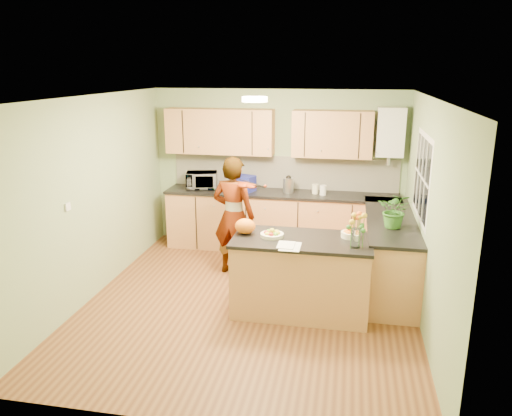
# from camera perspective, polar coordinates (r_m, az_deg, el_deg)

# --- Properties ---
(floor) EXTENTS (4.50, 4.50, 0.00)m
(floor) POSITION_cam_1_polar(r_m,az_deg,el_deg) (6.32, -0.66, -10.73)
(floor) COLOR brown
(floor) RESTS_ON ground
(ceiling) EXTENTS (4.00, 4.50, 0.02)m
(ceiling) POSITION_cam_1_polar(r_m,az_deg,el_deg) (5.66, -0.74, 12.55)
(ceiling) COLOR silver
(ceiling) RESTS_ON wall_back
(wall_back) EXTENTS (4.00, 0.02, 2.50)m
(wall_back) POSITION_cam_1_polar(r_m,az_deg,el_deg) (8.02, 2.50, 4.49)
(wall_back) COLOR #92AE7C
(wall_back) RESTS_ON floor
(wall_front) EXTENTS (4.00, 0.02, 2.50)m
(wall_front) POSITION_cam_1_polar(r_m,az_deg,el_deg) (3.81, -7.49, -8.68)
(wall_front) COLOR #92AE7C
(wall_front) RESTS_ON floor
(wall_left) EXTENTS (0.02, 4.50, 2.50)m
(wall_left) POSITION_cam_1_polar(r_m,az_deg,el_deg) (6.55, -18.12, 1.12)
(wall_left) COLOR #92AE7C
(wall_left) RESTS_ON floor
(wall_right) EXTENTS (0.02, 4.50, 2.50)m
(wall_right) POSITION_cam_1_polar(r_m,az_deg,el_deg) (5.82, 18.98, -0.74)
(wall_right) COLOR #92AE7C
(wall_right) RESTS_ON floor
(back_counter) EXTENTS (3.64, 0.62, 0.94)m
(back_counter) POSITION_cam_1_polar(r_m,az_deg,el_deg) (7.91, 2.83, -1.50)
(back_counter) COLOR #C2814D
(back_counter) RESTS_ON floor
(right_counter) EXTENTS (0.62, 2.24, 0.94)m
(right_counter) POSITION_cam_1_polar(r_m,az_deg,el_deg) (6.83, 14.96, -4.89)
(right_counter) COLOR #C2814D
(right_counter) RESTS_ON floor
(splashback) EXTENTS (3.60, 0.02, 0.52)m
(splashback) POSITION_cam_1_polar(r_m,az_deg,el_deg) (8.01, 3.19, 4.09)
(splashback) COLOR white
(splashback) RESTS_ON back_counter
(upper_cabinets) EXTENTS (3.20, 0.34, 0.70)m
(upper_cabinets) POSITION_cam_1_polar(r_m,az_deg,el_deg) (7.79, 1.07, 8.63)
(upper_cabinets) COLOR #C2814D
(upper_cabinets) RESTS_ON wall_back
(boiler) EXTENTS (0.40, 0.30, 0.86)m
(boiler) POSITION_cam_1_polar(r_m,az_deg,el_deg) (7.70, 15.12, 8.37)
(boiler) COLOR white
(boiler) RESTS_ON wall_back
(window_right) EXTENTS (0.01, 1.30, 1.05)m
(window_right) POSITION_cam_1_polar(r_m,az_deg,el_deg) (6.33, 18.44, 3.39)
(window_right) COLOR white
(window_right) RESTS_ON wall_right
(light_switch) EXTENTS (0.02, 0.09, 0.09)m
(light_switch) POSITION_cam_1_polar(r_m,az_deg,el_deg) (6.03, -20.72, 0.14)
(light_switch) COLOR white
(light_switch) RESTS_ON wall_left
(ceiling_lamp) EXTENTS (0.30, 0.30, 0.07)m
(ceiling_lamp) POSITION_cam_1_polar(r_m,az_deg,el_deg) (5.96, -0.15, 12.33)
(ceiling_lamp) COLOR #FFEABF
(ceiling_lamp) RESTS_ON ceiling
(peninsula_island) EXTENTS (1.60, 0.82, 0.92)m
(peninsula_island) POSITION_cam_1_polar(r_m,az_deg,el_deg) (5.95, 5.17, -7.65)
(peninsula_island) COLOR #C2814D
(peninsula_island) RESTS_ON floor
(fruit_dish) EXTENTS (0.27, 0.27, 0.09)m
(fruit_dish) POSITION_cam_1_polar(r_m,az_deg,el_deg) (5.81, 1.85, -2.93)
(fruit_dish) COLOR #F0E8C0
(fruit_dish) RESTS_ON peninsula_island
(orange_bowl) EXTENTS (0.22, 0.22, 0.13)m
(orange_bowl) POSITION_cam_1_polar(r_m,az_deg,el_deg) (5.89, 10.78, -2.79)
(orange_bowl) COLOR #F0E8C0
(orange_bowl) RESTS_ON peninsula_island
(flower_vase) EXTENTS (0.25, 0.25, 0.47)m
(flower_vase) POSITION_cam_1_polar(r_m,az_deg,el_deg) (5.50, 11.41, -1.39)
(flower_vase) COLOR silver
(flower_vase) RESTS_ON peninsula_island
(orange_bag) EXTENTS (0.29, 0.26, 0.18)m
(orange_bag) POSITION_cam_1_polar(r_m,az_deg,el_deg) (5.90, -1.25, -2.10)
(orange_bag) COLOR orange
(orange_bag) RESTS_ON peninsula_island
(papers) EXTENTS (0.23, 0.31, 0.01)m
(papers) POSITION_cam_1_polar(r_m,az_deg,el_deg) (5.51, 3.93, -4.39)
(papers) COLOR white
(papers) RESTS_ON peninsula_island
(violinist) EXTENTS (0.68, 0.51, 1.67)m
(violinist) POSITION_cam_1_polar(r_m,az_deg,el_deg) (6.90, -2.57, -0.93)
(violinist) COLOR #DFA488
(violinist) RESTS_ON floor
(violin) EXTENTS (0.56, 0.49, 0.14)m
(violin) POSITION_cam_1_polar(r_m,az_deg,el_deg) (6.52, -1.36, 2.65)
(violin) COLOR #4F1704
(violin) RESTS_ON violinist
(microwave) EXTENTS (0.54, 0.43, 0.27)m
(microwave) POSITION_cam_1_polar(r_m,az_deg,el_deg) (8.05, -6.23, 3.16)
(microwave) COLOR white
(microwave) RESTS_ON back_counter
(blue_box) EXTENTS (0.37, 0.32, 0.25)m
(blue_box) POSITION_cam_1_polar(r_m,az_deg,el_deg) (7.85, -1.33, 2.85)
(blue_box) COLOR navy
(blue_box) RESTS_ON back_counter
(kettle) EXTENTS (0.17, 0.17, 0.31)m
(kettle) POSITION_cam_1_polar(r_m,az_deg,el_deg) (7.76, 3.72, 2.71)
(kettle) COLOR silver
(kettle) RESTS_ON back_counter
(jar_cream) EXTENTS (0.12, 0.12, 0.15)m
(jar_cream) POSITION_cam_1_polar(r_m,az_deg,el_deg) (7.73, 6.79, 2.18)
(jar_cream) COLOR #F0E8C0
(jar_cream) RESTS_ON back_counter
(jar_white) EXTENTS (0.12, 0.12, 0.15)m
(jar_white) POSITION_cam_1_polar(r_m,az_deg,el_deg) (7.67, 7.67, 2.04)
(jar_white) COLOR white
(jar_white) RESTS_ON back_counter
(potted_plant) EXTENTS (0.46, 0.42, 0.44)m
(potted_plant) POSITION_cam_1_polar(r_m,az_deg,el_deg) (6.23, 15.65, -0.24)
(potted_plant) COLOR #357226
(potted_plant) RESTS_ON right_counter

